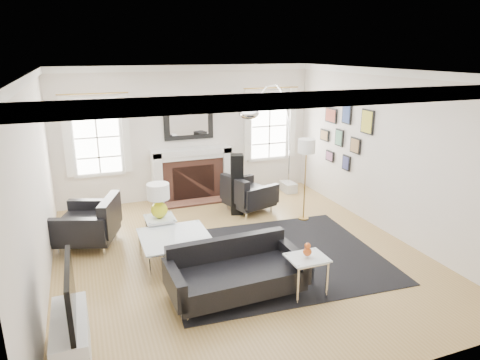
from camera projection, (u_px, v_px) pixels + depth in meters
name	position (u px, v px, depth m)	size (l,w,h in m)	color
floor	(238.00, 253.00, 6.78)	(6.00, 6.00, 0.00)	olive
back_wall	(188.00, 133.00, 9.06)	(5.50, 0.04, 2.80)	silver
front_wall	(359.00, 254.00, 3.69)	(5.50, 0.04, 2.80)	silver
left_wall	(36.00, 188.00, 5.44)	(0.04, 6.00, 2.80)	silver
right_wall	(388.00, 153.00, 7.30)	(0.04, 6.00, 2.80)	silver
ceiling	(238.00, 72.00, 5.96)	(5.50, 6.00, 0.02)	white
crown_molding	(238.00, 76.00, 5.98)	(5.50, 6.00, 0.12)	white
fireplace	(192.00, 175.00, 9.12)	(1.70, 0.69, 1.11)	white
mantel_mirror	(189.00, 122.00, 8.94)	(1.05, 0.07, 0.75)	black
window_left	(97.00, 137.00, 8.37)	(1.24, 0.15, 1.62)	white
window_right	(269.00, 126.00, 9.62)	(1.24, 0.15, 1.62)	white
gallery_wall	(344.00, 132.00, 8.41)	(0.04, 1.73, 1.29)	black
tv_unit	(71.00, 334.00, 4.34)	(0.35, 1.00, 1.09)	white
area_rug	(273.00, 257.00, 6.64)	(3.26, 2.72, 0.01)	black
sofa	(235.00, 273.00, 5.56)	(1.79, 0.86, 0.57)	black
armchair_left	(91.00, 224.00, 6.96)	(1.16, 1.23, 0.67)	black
armchair_right	(247.00, 194.00, 8.48)	(1.03, 1.10, 0.61)	black
coffee_table	(175.00, 238.00, 6.33)	(1.01, 1.01, 0.45)	silver
side_table_left	(160.00, 223.00, 6.90)	(0.46, 0.46, 0.51)	silver
nesting_table	(307.00, 265.00, 5.50)	(0.50, 0.42, 0.55)	silver
gourd_lamp	(159.00, 198.00, 6.77)	(0.36, 0.36, 0.57)	yellow
orange_vase	(307.00, 250.00, 5.44)	(0.11, 0.11, 0.18)	#C95119
arc_floor_lamp	(271.00, 139.00, 8.52)	(1.80, 1.67, 2.55)	silver
stick_floor_lamp	(306.00, 150.00, 7.75)	(0.31, 0.31, 1.55)	#AF863C
speaker_tower	(237.00, 185.00, 8.26)	(0.24, 0.24, 1.19)	black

